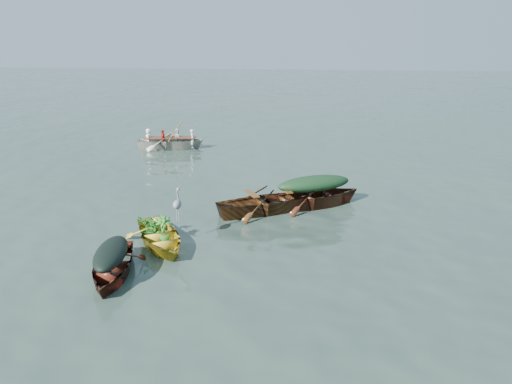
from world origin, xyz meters
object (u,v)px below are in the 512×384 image
at_px(dark_covered_boat, 113,276).
at_px(green_tarp_boat, 313,207).
at_px(yellow_dinghy, 160,246).
at_px(open_wooden_boat, 268,212).
at_px(rowed_boat, 171,149).
at_px(heron, 178,210).

xyz_separation_m(dark_covered_boat, green_tarp_boat, (4.69, 5.53, 0.00)).
xyz_separation_m(yellow_dinghy, open_wooden_boat, (2.68, 2.98, 0.00)).
height_order(green_tarp_boat, rowed_boat, rowed_boat).
height_order(green_tarp_boat, heron, heron).
bearing_deg(green_tarp_boat, rowed_boat, 14.86).
height_order(dark_covered_boat, heron, heron).
bearing_deg(rowed_boat, green_tarp_boat, -147.46).
relative_size(yellow_dinghy, green_tarp_boat, 0.74).
bearing_deg(heron, dark_covered_boat, -147.53).
distance_m(yellow_dinghy, green_tarp_boat, 5.52).
bearing_deg(heron, rowed_boat, 74.55).
xyz_separation_m(yellow_dinghy, green_tarp_boat, (4.11, 3.70, 0.00)).
relative_size(green_tarp_boat, rowed_boat, 1.02).
distance_m(open_wooden_boat, heron, 3.58).
distance_m(yellow_dinghy, rowed_boat, 12.02).
bearing_deg(yellow_dinghy, dark_covered_boat, -139.98).
xyz_separation_m(yellow_dinghy, dark_covered_boat, (-0.59, -1.83, 0.00)).
bearing_deg(rowed_boat, open_wooden_boat, -156.04).
bearing_deg(green_tarp_boat, heron, 105.69).
height_order(yellow_dinghy, heron, heron).
distance_m(yellow_dinghy, dark_covered_boat, 1.93).
bearing_deg(dark_covered_boat, green_tarp_boat, 39.78).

